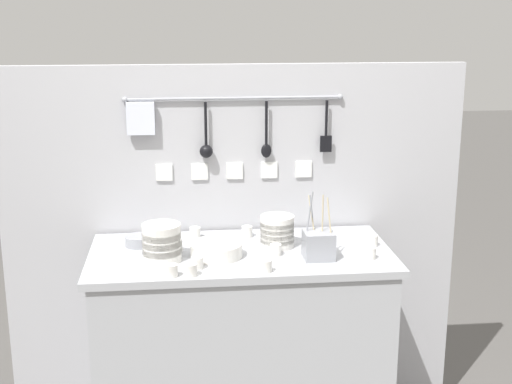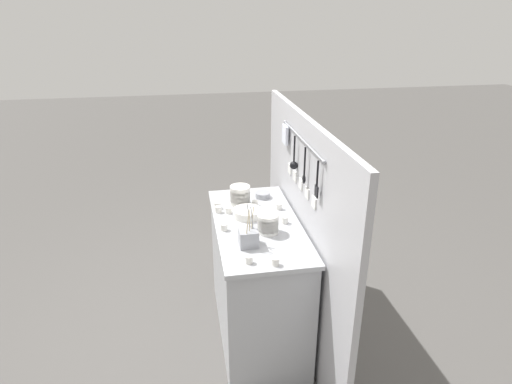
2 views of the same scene
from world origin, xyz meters
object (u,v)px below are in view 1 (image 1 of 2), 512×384
at_px(cup_front_left, 370,253).
at_px(cup_edge_near, 372,241).
at_px(cup_by_caddy, 276,250).
at_px(cup_beside_plates, 191,270).
at_px(cup_front_right, 177,246).
at_px(bowl_stack_short_front, 277,231).
at_px(cup_edge_far, 172,271).
at_px(cup_mid_row, 195,233).
at_px(cup_back_right, 266,266).
at_px(bowl_stack_wide_centre, 162,243).
at_px(plate_stack, 216,250).
at_px(steel_mixing_bowl, 139,241).
at_px(cup_centre, 197,263).
at_px(cup_back_left, 247,231).
at_px(cutlery_caddy, 318,244).

xyz_separation_m(cup_front_left, cup_edge_near, (0.05, 0.15, 0.00)).
relative_size(cup_by_caddy, cup_beside_plates, 1.00).
distance_m(cup_front_right, cup_beside_plates, 0.28).
bearing_deg(bowl_stack_short_front, cup_edge_near, -5.12).
bearing_deg(cup_edge_far, cup_mid_row, 77.82).
xyz_separation_m(bowl_stack_short_front, cup_front_left, (0.34, -0.18, -0.04)).
distance_m(cup_back_right, cup_edge_far, 0.34).
height_order(bowl_stack_wide_centre, plate_stack, bowl_stack_wide_centre).
relative_size(steel_mixing_bowl, cup_centre, 2.48).
bearing_deg(cup_back_left, cup_front_left, -35.63).
bearing_deg(cup_by_caddy, cup_beside_plates, -150.98).
relative_size(cup_front_left, cup_edge_far, 1.00).
bearing_deg(cup_front_left, steel_mixing_bowl, 164.31).
distance_m(cup_back_right, cup_edge_near, 0.53).
bearing_deg(cup_edge_far, cup_beside_plates, 0.00).
relative_size(cup_centre, cup_edge_far, 1.00).
distance_m(bowl_stack_wide_centre, bowl_stack_short_front, 0.48).
relative_size(steel_mixing_bowl, cup_back_left, 2.48).
bearing_deg(cup_mid_row, cup_beside_plates, -93.25).
height_order(cutlery_caddy, cup_centre, cutlery_caddy).
distance_m(steel_mixing_bowl, cup_front_left, 0.93).
height_order(bowl_stack_wide_centre, cup_back_right, bowl_stack_wide_centre).
height_order(bowl_stack_short_front, steel_mixing_bowl, bowl_stack_short_front).
height_order(plate_stack, cup_mid_row, plate_stack).
height_order(bowl_stack_short_front, cup_mid_row, bowl_stack_short_front).
xyz_separation_m(cup_centre, cup_edge_far, (-0.09, -0.07, 0.00)).
height_order(cup_back_left, cup_front_right, same).
relative_size(cup_by_caddy, cup_mid_row, 1.00).
bearing_deg(cutlery_caddy, steel_mixing_bowl, 162.34).
relative_size(steel_mixing_bowl, cup_front_left, 2.48).
distance_m(plate_stack, cup_edge_far, 0.26).
relative_size(cup_front_right, cup_edge_far, 1.00).
relative_size(cup_by_caddy, cup_centre, 1.00).
xyz_separation_m(plate_stack, cup_front_left, (0.59, -0.09, -0.00)).
xyz_separation_m(cup_front_left, cup_front_right, (-0.74, 0.17, 0.00)).
relative_size(cup_front_left, cup_back_right, 1.00).
xyz_separation_m(cup_mid_row, cup_edge_near, (0.72, -0.18, 0.00)).
relative_size(cutlery_caddy, cup_mid_row, 5.87).
relative_size(cutlery_caddy, cup_by_caddy, 5.87).
relative_size(bowl_stack_short_front, plate_stack, 0.68).
distance_m(cup_by_caddy, cup_edge_far, 0.44).
relative_size(bowl_stack_short_front, cup_back_left, 3.00).
xyz_separation_m(cup_front_right, cup_centre, (0.08, -0.21, 0.00)).
height_order(cup_front_right, cup_back_right, same).
height_order(cutlery_caddy, cup_back_left, cutlery_caddy).
height_order(steel_mixing_bowl, cup_edge_far, cup_edge_far).
xyz_separation_m(bowl_stack_wide_centre, cup_beside_plates, (0.11, -0.17, -0.05)).
bearing_deg(cup_beside_plates, cutlery_caddy, 15.73).
distance_m(cup_back_left, cup_back_right, 0.42).
bearing_deg(bowl_stack_short_front, cup_front_right, -177.89).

